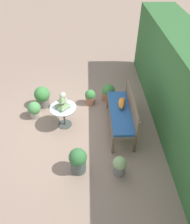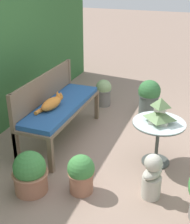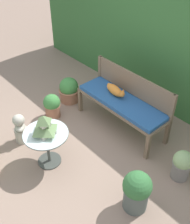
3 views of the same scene
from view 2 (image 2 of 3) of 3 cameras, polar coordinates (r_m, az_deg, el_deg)
ground at (r=4.21m, az=6.62°, el=-8.13°), size 30.00×30.00×0.00m
garden_bench at (r=4.42m, az=-6.19°, el=0.69°), size 1.65×0.54×0.56m
bench_backrest at (r=4.45m, az=-9.22°, el=3.69°), size 1.65×0.06×0.95m
cat at (r=4.22m, az=-7.93°, el=1.59°), size 0.49×0.23×0.19m
patio_table at (r=3.93m, az=11.49°, el=-3.44°), size 0.65×0.65×0.58m
pagoda_birdhouse at (r=3.81m, az=11.82°, el=-0.02°), size 0.30×0.30×0.32m
garden_bust at (r=3.46m, az=10.39°, el=-11.57°), size 0.31×0.26×0.53m
potted_plant_table_far at (r=5.28m, az=9.84°, el=2.77°), size 0.37×0.37×0.61m
potted_plant_path_edge at (r=3.56m, az=-11.78°, el=-10.88°), size 0.41×0.41×0.49m
potted_plant_table_near at (r=5.59m, az=1.58°, el=3.69°), size 0.28×0.28×0.48m
potted_plant_bench_left at (r=3.49m, az=-2.57°, el=-11.17°), size 0.30×0.30×0.46m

